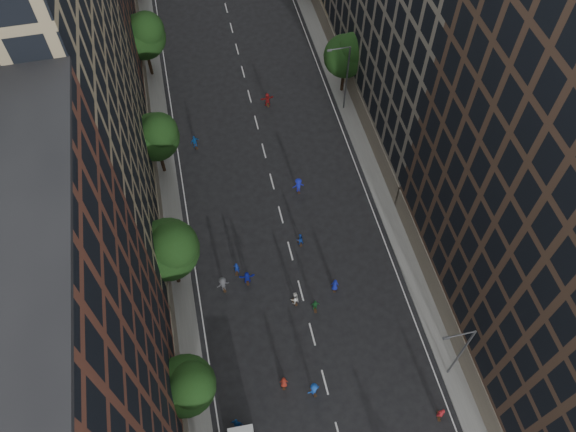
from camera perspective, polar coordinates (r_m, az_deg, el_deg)
name	(u,v)px	position (r m, az deg, el deg)	size (l,w,h in m)	color
ground	(265,154)	(63.37, -2.38, 6.31)	(240.00, 240.00, 0.00)	black
sidewalk_left	(152,123)	(68.32, -13.69, 9.15)	(4.00, 105.00, 0.15)	slate
sidewalk_right	(349,92)	(70.57, 6.21, 12.43)	(4.00, 105.00, 0.15)	slate
bldg_left_a	(30,412)	(37.14, -24.74, -17.60)	(14.00, 22.00, 30.00)	brown
bldg_left_b	(32,99)	(49.05, -24.60, 10.79)	(14.00, 26.00, 34.00)	#8F7E5D
tree_left_1	(187,385)	(45.06, -10.21, -16.59)	(4.80, 4.80, 8.21)	black
tree_left_2	(170,248)	(49.63, -11.93, -3.21)	(5.60, 5.60, 9.45)	black
tree_left_3	(156,135)	(58.81, -13.23, 7.98)	(5.00, 5.00, 8.58)	black
tree_left_4	(144,35)	(70.70, -14.43, 17.42)	(5.40, 5.40, 9.08)	black
tree_right_a	(347,54)	(67.03, 6.04, 16.04)	(5.00, 5.00, 8.39)	black
streetlamp_near	(460,351)	(47.71, 17.04, -12.99)	(2.64, 0.22, 9.06)	#595B60
streetlamp_far	(345,75)	(65.01, 5.84, 14.05)	(2.64, 0.22, 9.06)	#595B60
skater_3	(314,390)	(49.26, 2.63, -17.20)	(1.13, 0.65, 1.75)	blue
skater_4	(237,424)	(48.62, -5.22, -20.27)	(1.04, 0.43, 1.77)	#124092
skater_6	(284,382)	(49.53, -0.43, -16.55)	(0.73, 0.48, 1.50)	maroon
skater_7	(441,413)	(50.27, 15.26, -18.78)	(0.62, 0.41, 1.71)	#AB1C22
skater_8	(295,298)	(52.37, 0.67, -8.37)	(0.84, 0.66, 1.73)	white
skater_9	(223,284)	(53.28, -6.63, -6.91)	(1.23, 0.71, 1.91)	#48494E
skater_10	(315,305)	(52.23, 2.78, -9.06)	(0.90, 0.37, 1.53)	#1C5D2A
skater_11	(247,278)	(53.56, -4.18, -6.27)	(1.51, 0.48, 1.63)	#1622B3
skater_12	(335,285)	(53.30, 4.78, -7.00)	(0.75, 0.49, 1.53)	navy
skater_13	(237,268)	(54.20, -5.24, -5.29)	(0.56, 0.37, 1.54)	navy
skater_14	(300,239)	(55.66, 1.20, -2.39)	(0.74, 0.57, 1.51)	navy
skater_15	(298,186)	(59.29, 1.05, 3.11)	(1.22, 0.70, 1.89)	#1720BB
skater_16	(195,142)	(64.20, -9.44, 7.43)	(1.01, 0.42, 1.73)	#1451A8
skater_17	(267,100)	(68.07, -2.10, 11.73)	(1.63, 0.52, 1.76)	maroon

